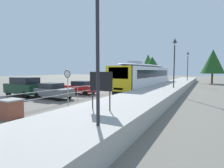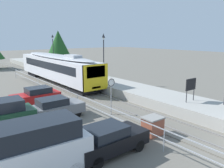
# 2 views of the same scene
# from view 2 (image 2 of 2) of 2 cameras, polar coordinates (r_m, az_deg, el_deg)

# --- Properties ---
(ground_plane) EXTENTS (160.00, 160.00, 0.00)m
(ground_plane) POSITION_cam_2_polar(r_m,az_deg,el_deg) (27.95, -18.22, -0.81)
(ground_plane) COLOR #6B665B
(track_rails) EXTENTS (3.20, 60.00, 0.14)m
(track_rails) POSITION_cam_2_polar(r_m,az_deg,el_deg) (29.04, -12.67, 0.03)
(track_rails) COLOR #6B665B
(track_rails) RESTS_ON ground
(commuter_train) EXTENTS (2.82, 18.20, 3.74)m
(commuter_train) POSITION_cam_2_polar(r_m,az_deg,el_deg) (29.70, -13.77, 4.36)
(commuter_train) COLOR silver
(commuter_train) RESTS_ON track_rails
(station_platform) EXTENTS (3.90, 60.00, 0.90)m
(station_platform) POSITION_cam_2_polar(r_m,az_deg,el_deg) (30.45, -7.17, 1.56)
(station_platform) COLOR #A8A59E
(station_platform) RESTS_ON ground
(platform_lamp_mid_platform) EXTENTS (0.34, 0.34, 5.35)m
(platform_lamp_mid_platform) POSITION_cam_2_polar(r_m,az_deg,el_deg) (28.12, -2.14, 9.37)
(platform_lamp_mid_platform) COLOR #232328
(platform_lamp_mid_platform) RESTS_ON station_platform
(platform_lamp_far_end) EXTENTS (0.34, 0.34, 5.35)m
(platform_lamp_far_end) POSITION_cam_2_polar(r_m,az_deg,el_deg) (41.48, -14.73, 9.78)
(platform_lamp_far_end) COLOR #232328
(platform_lamp_far_end) RESTS_ON station_platform
(platform_notice_board) EXTENTS (1.20, 0.08, 1.80)m
(platform_notice_board) POSITION_cam_2_polar(r_m,az_deg,el_deg) (18.35, 19.34, -0.28)
(platform_notice_board) COLOR #232328
(platform_notice_board) RESTS_ON station_platform
(speed_limit_sign) EXTENTS (0.61, 0.10, 2.81)m
(speed_limit_sign) POSITION_cam_2_polar(r_m,az_deg,el_deg) (16.83, -0.20, -0.88)
(speed_limit_sign) COLOR #9EA0A5
(speed_limit_sign) RESTS_ON ground
(brick_utility_cabinet) EXTENTS (1.21, 0.99, 1.13)m
(brick_utility_cabinet) POSITION_cam_2_polar(r_m,az_deg,el_deg) (14.02, 10.23, -10.36)
(brick_utility_cabinet) COLOR brown
(brick_utility_cabinet) RESTS_ON ground
(carpark_fence) EXTENTS (0.06, 36.06, 1.25)m
(carpark_fence) POSITION_cam_2_polar(r_m,az_deg,el_deg) (18.70, -8.78, -3.56)
(carpark_fence) COLOR #9EA0A5
(carpark_fence) RESTS_ON ground
(parked_hatchback_black) EXTENTS (4.03, 1.82, 1.53)m
(parked_hatchback_black) POSITION_cam_2_polar(r_m,az_deg,el_deg) (11.65, -0.81, -13.78)
(parked_hatchback_black) COLOR black
(parked_hatchback_black) RESTS_ON ground
(parked_van_white) EXTENTS (5.00, 2.21, 2.51)m
(parked_van_white) POSITION_cam_2_polar(r_m,az_deg,el_deg) (10.07, -19.83, -15.67)
(parked_van_white) COLOR white
(parked_van_white) RESTS_ON ground
(parked_hatchback_grey) EXTENTS (4.01, 1.77, 1.53)m
(parked_hatchback_grey) POSITION_cam_2_polar(r_m,az_deg,el_deg) (16.95, -14.23, -5.83)
(parked_hatchback_grey) COLOR slate
(parked_hatchback_grey) RESTS_ON ground
(parked_hatchback_red) EXTENTS (4.02, 1.81, 1.53)m
(parked_hatchback_red) POSITION_cam_2_polar(r_m,az_deg,el_deg) (20.73, -18.60, -2.86)
(parked_hatchback_red) COLOR red
(parked_hatchback_red) RESTS_ON ground
(tree_behind_station_far) EXTENTS (4.62, 4.62, 7.18)m
(tree_behind_station_far) POSITION_cam_2_polar(r_m,az_deg,el_deg) (49.48, -13.42, 10.16)
(tree_behind_station_far) COLOR brown
(tree_behind_station_far) RESTS_ON ground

